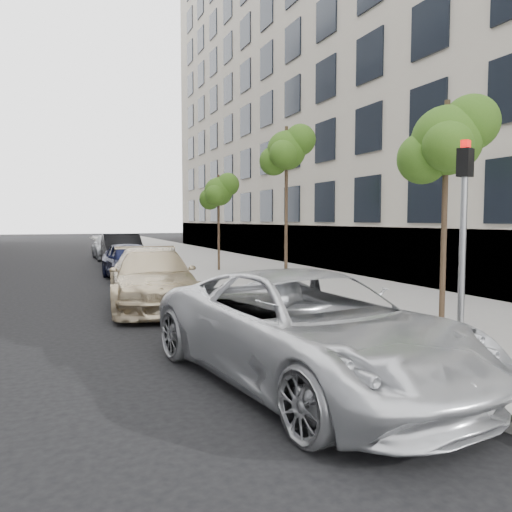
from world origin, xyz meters
TOP-DOWN VIEW (x-y plane):
  - ground at (0.00, 0.00)m, footprint 160.00×160.00m
  - sidewalk at (4.30, 24.00)m, footprint 6.40×72.00m
  - curb at (1.18, 24.00)m, footprint 0.15×72.00m
  - brown_tower at (24.00, 50.00)m, footprint 20.00×20.00m
  - tree_near at (3.23, 1.50)m, footprint 1.60×1.40m
  - tree_mid at (3.23, 8.00)m, footprint 1.55×1.35m
  - tree_far at (3.23, 14.50)m, footprint 1.58×1.38m
  - signal_pole at (2.44, 0.29)m, footprint 0.29×0.26m
  - minivan at (-0.10, 0.48)m, footprint 3.31×5.85m
  - suv at (-0.94, 7.36)m, footprint 2.64×5.39m
  - sedan_blue at (-0.63, 13.49)m, footprint 1.84×4.25m
  - sedan_black at (-0.22, 18.92)m, footprint 1.79×4.84m
  - sedan_rear at (-0.16, 24.25)m, footprint 1.94×4.68m

SIDE VIEW (x-z plane):
  - ground at x=0.00m, z-range 0.00..0.00m
  - sidewalk at x=4.30m, z-range 0.00..0.14m
  - curb at x=1.18m, z-range 0.00..0.14m
  - sedan_rear at x=-0.16m, z-range 0.00..1.35m
  - sedan_blue at x=-0.63m, z-range 0.00..1.43m
  - suv at x=-0.94m, z-range 0.00..1.51m
  - minivan at x=-0.10m, z-range 0.00..1.54m
  - sedan_black at x=-0.22m, z-range 0.00..1.58m
  - signal_pole at x=2.44m, z-range 0.54..3.84m
  - tree_far at x=3.23m, z-range 1.39..5.46m
  - tree_near at x=3.23m, z-range 1.50..5.80m
  - tree_mid at x=3.23m, z-range 1.83..6.75m
  - brown_tower at x=24.00m, z-range 0.00..55.00m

